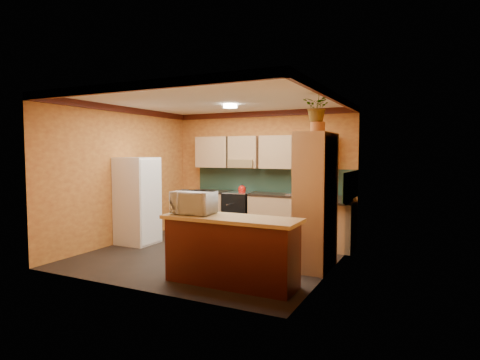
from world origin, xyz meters
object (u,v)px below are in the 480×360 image
(base_cabinets_back, at_px, (265,215))
(stove, at_px, (239,213))
(fridge, at_px, (137,201))
(pantry, at_px, (316,201))
(breakfast_bar, at_px, (231,252))
(microwave, at_px, (194,202))

(base_cabinets_back, height_order, stove, stove)
(fridge, bearing_deg, pantry, -1.58)
(breakfast_bar, bearing_deg, stove, 114.65)
(pantry, relative_size, microwave, 3.62)
(base_cabinets_back, xyz_separation_m, fridge, (-1.96, -1.80, 0.41))
(stove, bearing_deg, breakfast_bar, -65.35)
(base_cabinets_back, bearing_deg, microwave, -85.93)
(stove, height_order, pantry, pantry)
(breakfast_bar, xyz_separation_m, microwave, (-0.60, 0.00, 0.65))
(fridge, relative_size, pantry, 0.81)
(base_cabinets_back, xyz_separation_m, stove, (-0.62, -0.00, 0.02))
(base_cabinets_back, distance_m, stove, 0.63)
(fridge, bearing_deg, base_cabinets_back, 42.46)
(pantry, xyz_separation_m, breakfast_bar, (-0.81, -1.26, -0.61))
(breakfast_bar, bearing_deg, microwave, 180.00)
(breakfast_bar, bearing_deg, pantry, 57.16)
(base_cabinets_back, relative_size, microwave, 6.29)
(fridge, distance_m, breakfast_bar, 3.13)
(pantry, height_order, microwave, pantry)
(base_cabinets_back, xyz_separation_m, microwave, (0.22, -3.16, 0.65))
(stove, distance_m, pantry, 3.01)
(pantry, bearing_deg, fridge, 178.42)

